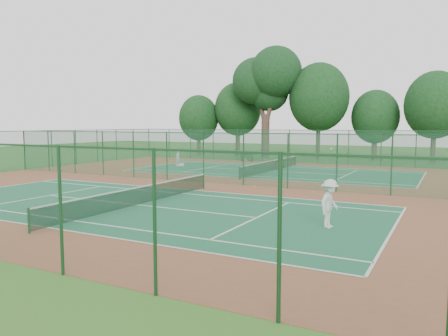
{
  "coord_description": "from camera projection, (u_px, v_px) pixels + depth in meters",
  "views": [
    {
      "loc": [
        13.75,
        -26.09,
        4.03
      ],
      "look_at": [
        2.45,
        -4.52,
        1.6
      ],
      "focal_mm": 35.0,
      "sensor_mm": 36.0,
      "label": 1
    }
  ],
  "objects": [
    {
      "name": "stray_ball_a",
      "position": [
        314.0,
        192.0,
        25.86
      ],
      "size": [
        0.07,
        0.07,
        0.07
      ],
      "primitive_type": "sphere",
      "color": "yellow",
      "rests_on": "red_pad"
    },
    {
      "name": "player_far",
      "position": [
        178.0,
        158.0,
        42.21
      ],
      "size": [
        0.41,
        0.59,
        1.56
      ],
      "primitive_type": "imported",
      "rotation": [
        0.0,
        0.0,
        -1.64
      ],
      "color": "silver",
      "rests_on": "court_far"
    },
    {
      "name": "red_pad",
      "position": [
        223.0,
        184.0,
        29.74
      ],
      "size": [
        40.0,
        36.0,
        0.01
      ],
      "primitive_type": "cube",
      "color": "brown",
      "rests_on": "ground"
    },
    {
      "name": "fence_north",
      "position": [
        303.0,
        146.0,
        45.43
      ],
      "size": [
        40.0,
        0.09,
        3.5
      ],
      "color": "#1B5233",
      "rests_on": "ground"
    },
    {
      "name": "court_far",
      "position": [
        271.0,
        171.0,
        37.67
      ],
      "size": [
        23.77,
        10.97,
        0.01
      ],
      "primitive_type": "cube",
      "color": "#1B573C",
      "rests_on": "red_pad"
    },
    {
      "name": "tennis_net_far",
      "position": [
        272.0,
        165.0,
        37.62
      ],
      "size": [
        0.1,
        12.9,
        0.97
      ],
      "color": "black",
      "rests_on": "ground"
    },
    {
      "name": "big_tree",
      "position": [
        267.0,
        80.0,
        51.2
      ],
      "size": [
        8.49,
        6.21,
        13.04
      ],
      "color": "#3C2921",
      "rests_on": "ground"
    },
    {
      "name": "trash_bin",
      "position": [
        246.0,
        157.0,
        47.77
      ],
      "size": [
        0.54,
        0.54,
        0.91
      ],
      "primitive_type": "cylinder",
      "rotation": [
        0.0,
        0.0,
        0.06
      ],
      "color": "slate",
      "rests_on": "red_pad"
    },
    {
      "name": "evergreen_row",
      "position": [
        324.0,
        159.0,
        50.88
      ],
      "size": [
        39.0,
        5.0,
        12.0
      ],
      "primitive_type": null,
      "color": "black",
      "rests_on": "ground"
    },
    {
      "name": "tennis_net_near",
      "position": [
        139.0,
        195.0,
        21.76
      ],
      "size": [
        0.1,
        12.9,
        0.97
      ],
      "color": "#14371A",
      "rests_on": "ground"
    },
    {
      "name": "fence_west",
      "position": [
        24.0,
        150.0,
        38.81
      ],
      "size": [
        0.09,
        36.0,
        3.5
      ],
      "rotation": [
        0.0,
        0.0,
        1.57
      ],
      "color": "#184A2B",
      "rests_on": "ground"
    },
    {
      "name": "court_near",
      "position": [
        139.0,
        205.0,
        21.81
      ],
      "size": [
        23.77,
        10.97,
        0.01
      ],
      "primitive_type": "cube",
      "color": "#1B563B",
      "rests_on": "red_pad"
    },
    {
      "name": "kit_bag",
      "position": [
        180.0,
        165.0,
        42.4
      ],
      "size": [
        0.81,
        0.51,
        0.28
      ],
      "primitive_type": "cube",
      "rotation": [
        0.0,
        0.0,
        0.32
      ],
      "color": "white",
      "rests_on": "red_pad"
    },
    {
      "name": "stray_ball_b",
      "position": [
        282.0,
        189.0,
        27.01
      ],
      "size": [
        0.07,
        0.07,
        0.07
      ],
      "primitive_type": "sphere",
      "color": "yellow",
      "rests_on": "red_pad"
    },
    {
      "name": "fence_divider",
      "position": [
        223.0,
        158.0,
        29.57
      ],
      "size": [
        40.0,
        0.09,
        3.5
      ],
      "color": "#174629",
      "rests_on": "ground"
    },
    {
      "name": "bench",
      "position": [
        247.0,
        157.0,
        47.43
      ],
      "size": [
        1.51,
        0.47,
        0.92
      ],
      "rotation": [
        0.0,
        0.0,
        -0.02
      ],
      "color": "#133717",
      "rests_on": "red_pad"
    },
    {
      "name": "stray_ball_c",
      "position": [
        255.0,
        186.0,
        28.27
      ],
      "size": [
        0.07,
        0.07,
        0.07
      ],
      "primitive_type": "sphere",
      "color": "#F4F338",
      "rests_on": "red_pad"
    },
    {
      "name": "ground",
      "position": [
        223.0,
        184.0,
        29.74
      ],
      "size": [
        120.0,
        120.0,
        0.0
      ],
      "primitive_type": "plane",
      "color": "#2C5A1C",
      "rests_on": "ground"
    },
    {
      "name": "player_near",
      "position": [
        330.0,
        203.0,
        16.96
      ],
      "size": [
        0.91,
        1.33,
        1.9
      ],
      "primitive_type": "imported",
      "rotation": [
        0.0,
        0.0,
        1.39
      ],
      "color": "silver",
      "rests_on": "court_near"
    }
  ]
}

